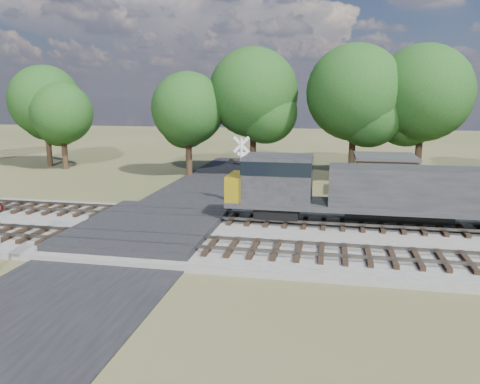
# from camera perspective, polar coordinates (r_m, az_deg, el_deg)

# --- Properties ---
(ground) EXTENTS (160.00, 160.00, 0.00)m
(ground) POSITION_cam_1_polar(r_m,az_deg,el_deg) (24.76, -11.41, -5.29)
(ground) COLOR #3F4625
(ground) RESTS_ON ground
(ballast_bed) EXTENTS (140.00, 10.00, 0.30)m
(ballast_bed) POSITION_cam_1_polar(r_m,az_deg,el_deg) (23.41, 12.48, -5.95)
(ballast_bed) COLOR gray
(ballast_bed) RESTS_ON ground
(road) EXTENTS (7.00, 60.00, 0.08)m
(road) POSITION_cam_1_polar(r_m,az_deg,el_deg) (24.74, -11.42, -5.20)
(road) COLOR black
(road) RESTS_ON ground
(crossing_panel) EXTENTS (7.00, 9.00, 0.62)m
(crossing_panel) POSITION_cam_1_polar(r_m,az_deg,el_deg) (25.11, -11.01, -4.28)
(crossing_panel) COLOR #262628
(crossing_panel) RESTS_ON ground
(track_near) EXTENTS (140.00, 2.60, 0.33)m
(track_near) POSITION_cam_1_polar(r_m,az_deg,el_deg) (21.82, -5.82, -6.32)
(track_near) COLOR black
(track_near) RESTS_ON ballast_bed
(track_far) EXTENTS (140.00, 2.60, 0.33)m
(track_far) POSITION_cam_1_polar(r_m,az_deg,el_deg) (26.44, -2.69, -3.03)
(track_far) COLOR black
(track_far) RESTS_ON ballast_bed
(crossing_signal_far) EXTENTS (1.82, 0.40, 4.51)m
(crossing_signal_far) POSITION_cam_1_polar(r_m,az_deg,el_deg) (31.24, 0.01, 2.04)
(crossing_signal_far) COLOR silver
(crossing_signal_far) RESTS_ON ground
(equipment_shed) EXTENTS (4.30, 4.30, 2.92)m
(equipment_shed) POSITION_cam_1_polar(r_m,az_deg,el_deg) (35.33, 17.15, 1.99)
(equipment_shed) COLOR #4D3421
(equipment_shed) RESTS_ON ground
(treeline) EXTENTS (80.44, 10.90, 11.29)m
(treeline) POSITION_cam_1_polar(r_m,az_deg,el_deg) (41.46, 10.12, 10.90)
(treeline) COLOR black
(treeline) RESTS_ON ground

